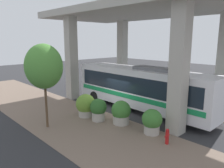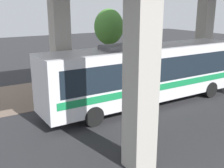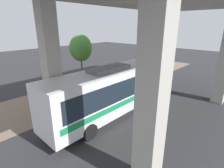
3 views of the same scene
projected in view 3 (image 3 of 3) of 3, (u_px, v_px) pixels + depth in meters
The scene contains 10 objects.
ground_plane at pixel (110, 97), 16.10m from camera, with size 80.00×80.00×0.00m, color #2D2D30.
sidewalk_strip at pixel (89, 89), 18.04m from camera, with size 6.00×40.00×0.02m.
overpass at pixel (154, 9), 11.19m from camera, with size 9.40×19.28×8.36m.
bus at pixel (121, 86), 13.06m from camera, with size 2.58×12.47×3.65m.
fire_hydrant at pixel (38, 111), 12.50m from camera, with size 0.40×0.19×0.91m.
planter_front at pixel (101, 83), 17.33m from camera, with size 1.46×1.46×1.70m.
planter_middle at pixel (59, 103), 13.03m from camera, with size 1.24×1.24×1.56m.
planter_back at pixel (83, 93), 14.82m from camera, with size 1.33×1.33×1.63m.
planter_extra at pixel (91, 87), 16.34m from camera, with size 1.19×1.19×1.59m.
street_tree_near at pixel (81, 48), 18.38m from camera, with size 2.35×2.35×5.43m.
Camera 3 is at (10.32, -10.71, 6.29)m, focal length 28.00 mm.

